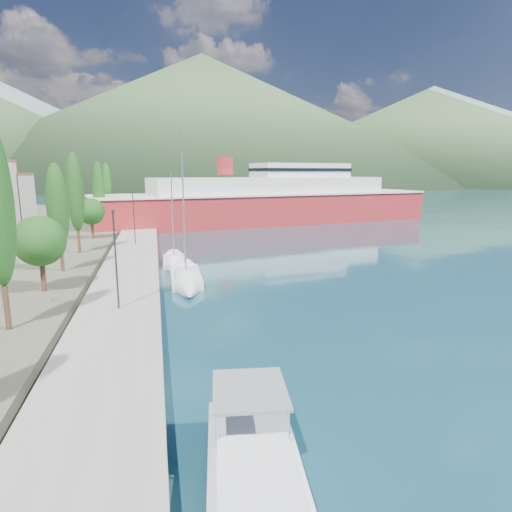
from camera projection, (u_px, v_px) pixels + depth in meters
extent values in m
plane|color=#153D4B|center=(177.00, 203.00, 130.98)|extent=(1400.00, 1400.00, 0.00)
cube|color=gray|center=(130.00, 269.00, 39.08)|extent=(5.00, 88.00, 0.80)
cone|color=slate|center=(208.00, 120.00, 666.68)|extent=(760.00, 760.00, 180.00)
cone|color=slate|center=(431.00, 133.00, 670.37)|extent=(640.00, 640.00, 140.00)
cone|color=#3C5933|center=(203.00, 119.00, 396.43)|extent=(480.00, 480.00, 115.00)
cone|color=#3C5933|center=(424.00, 136.00, 429.08)|extent=(420.00, 420.00, 90.00)
cylinder|color=#47301E|center=(7.00, 308.00, 23.00)|extent=(0.30, 0.30, 2.44)
cylinder|color=#47301E|center=(43.00, 276.00, 30.52)|extent=(0.36, 0.36, 2.22)
sphere|color=#1D4A18|center=(40.00, 241.00, 30.04)|extent=(3.56, 3.56, 3.56)
cylinder|color=#47301E|center=(62.00, 259.00, 36.82)|extent=(0.30, 0.30, 2.02)
ellipsoid|color=#1D4A18|center=(57.00, 206.00, 35.94)|extent=(1.80, 1.80, 7.17)
cylinder|color=#47301E|center=(79.00, 242.00, 45.16)|extent=(0.30, 0.30, 2.29)
ellipsoid|color=#1D4A18|center=(75.00, 193.00, 44.16)|extent=(1.80, 1.80, 8.11)
cylinder|color=#47301E|center=(93.00, 230.00, 55.11)|extent=(0.36, 0.36, 2.12)
sphere|color=#1D4A18|center=(91.00, 212.00, 54.65)|extent=(3.39, 3.39, 3.39)
cylinder|color=#47301E|center=(101.00, 222.00, 63.80)|extent=(0.30, 0.30, 2.19)
ellipsoid|color=#1D4A18|center=(99.00, 188.00, 62.84)|extent=(1.80, 1.80, 7.78)
cylinder|color=#47301E|center=(109.00, 215.00, 74.87)|extent=(0.30, 0.30, 2.21)
ellipsoid|color=#1D4A18|center=(107.00, 186.00, 73.91)|extent=(1.80, 1.80, 7.82)
cylinder|color=#2D2D33|center=(116.00, 261.00, 25.94)|extent=(0.12, 0.12, 6.00)
cube|color=#2D2D33|center=(113.00, 211.00, 25.60)|extent=(0.15, 0.50, 0.12)
cylinder|color=#2D2D33|center=(134.00, 219.00, 49.62)|extent=(0.12, 0.12, 6.00)
cube|color=#2D2D33|center=(133.00, 193.00, 49.28)|extent=(0.15, 0.50, 0.12)
cube|color=black|center=(255.00, 505.00, 11.93)|extent=(3.13, 6.42, 0.69)
cube|color=silver|center=(255.00, 480.00, 11.78)|extent=(3.43, 6.77, 1.09)
cube|color=black|center=(255.00, 496.00, 11.87)|extent=(3.49, 6.86, 0.22)
cube|color=silver|center=(258.00, 478.00, 10.87)|extent=(2.47, 3.41, 0.40)
cube|color=slate|center=(250.00, 389.00, 13.14)|extent=(2.60, 2.97, 0.10)
cube|color=silver|center=(186.00, 278.00, 36.29)|extent=(2.56, 6.80, 0.95)
cube|color=silver|center=(186.00, 272.00, 35.73)|extent=(1.51, 2.73, 0.37)
cylinder|color=silver|center=(184.00, 204.00, 34.64)|extent=(0.12, 0.12, 11.67)
cone|color=silver|center=(189.00, 292.00, 32.14)|extent=(2.49, 3.20, 2.44)
cube|color=silver|center=(174.00, 262.00, 42.94)|extent=(2.24, 4.87, 0.83)
cube|color=silver|center=(174.00, 257.00, 42.53)|extent=(1.32, 1.96, 0.32)
cylinder|color=silver|center=(173.00, 217.00, 41.76)|extent=(0.12, 0.12, 8.26)
cone|color=silver|center=(175.00, 269.00, 39.98)|extent=(2.17, 2.30, 2.11)
cube|color=#A42226|center=(269.00, 210.00, 78.51)|extent=(63.01, 24.50, 5.96)
cube|color=silver|center=(269.00, 193.00, 77.94)|extent=(63.50, 24.96, 0.32)
cube|color=silver|center=(269.00, 186.00, 77.70)|extent=(43.82, 18.66, 3.19)
cube|color=silver|center=(300.00, 170.00, 79.73)|extent=(18.48, 11.12, 2.55)
cylinder|color=#A42226|center=(225.00, 166.00, 73.55)|extent=(2.77, 2.77, 2.98)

